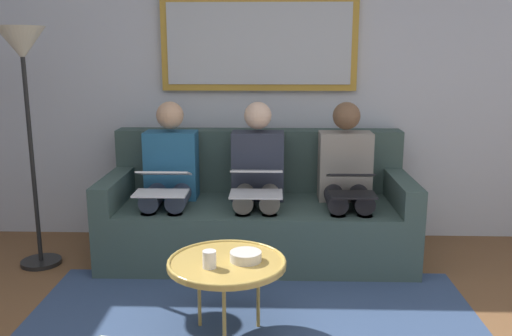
{
  "coord_description": "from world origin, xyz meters",
  "views": [
    {
      "loc": [
        -0.1,
        1.76,
        1.51
      ],
      "look_at": [
        0.0,
        -1.7,
        0.75
      ],
      "focal_mm": 38.06,
      "sensor_mm": 36.0,
      "label": 1
    }
  ],
  "objects_px": {
    "person_middle": "(257,177)",
    "person_right": "(169,176)",
    "cup": "(209,259)",
    "laptop_white": "(163,182)",
    "person_left": "(346,177)",
    "laptop_silver": "(256,181)",
    "couch": "(258,213)",
    "bowl": "(246,256)",
    "coffee_table": "(227,264)",
    "standing_lamp": "(24,71)",
    "laptop_black": "(351,184)",
    "framed_mirror": "(259,44)"
  },
  "relations": [
    {
      "from": "person_middle",
      "to": "person_right",
      "type": "distance_m",
      "value": 0.64
    },
    {
      "from": "cup",
      "to": "person_right",
      "type": "relative_size",
      "value": 0.08
    },
    {
      "from": "laptop_white",
      "to": "person_left",
      "type": "bearing_deg",
      "value": -169.2
    },
    {
      "from": "cup",
      "to": "person_right",
      "type": "distance_m",
      "value": 1.32
    },
    {
      "from": "person_middle",
      "to": "laptop_white",
      "type": "xyz_separation_m",
      "value": [
        0.64,
        0.24,
        0.02
      ]
    },
    {
      "from": "cup",
      "to": "laptop_silver",
      "type": "bearing_deg",
      "value": -101.94
    },
    {
      "from": "couch",
      "to": "bowl",
      "type": "bearing_deg",
      "value": 88.54
    },
    {
      "from": "coffee_table",
      "to": "standing_lamp",
      "type": "height_order",
      "value": "standing_lamp"
    },
    {
      "from": "cup",
      "to": "standing_lamp",
      "type": "height_order",
      "value": "standing_lamp"
    },
    {
      "from": "cup",
      "to": "bowl",
      "type": "distance_m",
      "value": 0.21
    },
    {
      "from": "laptop_black",
      "to": "cup",
      "type": "bearing_deg",
      "value": 49.26
    },
    {
      "from": "bowl",
      "to": "laptop_white",
      "type": "relative_size",
      "value": 0.47
    },
    {
      "from": "couch",
      "to": "laptop_silver",
      "type": "bearing_deg",
      "value": 90.0
    },
    {
      "from": "coffee_table",
      "to": "cup",
      "type": "xyz_separation_m",
      "value": [
        0.08,
        0.09,
        0.06
      ]
    },
    {
      "from": "couch",
      "to": "cup",
      "type": "height_order",
      "value": "couch"
    },
    {
      "from": "couch",
      "to": "standing_lamp",
      "type": "height_order",
      "value": "standing_lamp"
    },
    {
      "from": "person_left",
      "to": "laptop_black",
      "type": "bearing_deg",
      "value": 90.0
    },
    {
      "from": "bowl",
      "to": "laptop_silver",
      "type": "bearing_deg",
      "value": -91.96
    },
    {
      "from": "standing_lamp",
      "to": "couch",
      "type": "bearing_deg",
      "value": -170.2
    },
    {
      "from": "framed_mirror",
      "to": "laptop_silver",
      "type": "bearing_deg",
      "value": 90.0
    },
    {
      "from": "laptop_black",
      "to": "standing_lamp",
      "type": "relative_size",
      "value": 0.2
    },
    {
      "from": "cup",
      "to": "person_middle",
      "type": "xyz_separation_m",
      "value": [
        -0.21,
        -1.24,
        0.14
      ]
    },
    {
      "from": "bowl",
      "to": "person_middle",
      "type": "xyz_separation_m",
      "value": [
        -0.03,
        -1.14,
        0.16
      ]
    },
    {
      "from": "couch",
      "to": "framed_mirror",
      "type": "xyz_separation_m",
      "value": [
        0.0,
        -0.39,
        1.24
      ]
    },
    {
      "from": "cup",
      "to": "couch",
      "type": "bearing_deg",
      "value": -99.17
    },
    {
      "from": "person_right",
      "to": "laptop_white",
      "type": "relative_size",
      "value": 3.2
    },
    {
      "from": "bowl",
      "to": "person_left",
      "type": "distance_m",
      "value": 1.33
    },
    {
      "from": "person_left",
      "to": "person_right",
      "type": "xyz_separation_m",
      "value": [
        1.28,
        0.0,
        0.0
      ]
    },
    {
      "from": "bowl",
      "to": "person_right",
      "type": "xyz_separation_m",
      "value": [
        0.61,
        -1.14,
        0.16
      ]
    },
    {
      "from": "coffee_table",
      "to": "cup",
      "type": "relative_size",
      "value": 6.96
    },
    {
      "from": "couch",
      "to": "laptop_black",
      "type": "height_order",
      "value": "couch"
    },
    {
      "from": "person_left",
      "to": "laptop_white",
      "type": "bearing_deg",
      "value": 10.8
    },
    {
      "from": "bowl",
      "to": "laptop_silver",
      "type": "relative_size",
      "value": 0.44
    },
    {
      "from": "cup",
      "to": "person_right",
      "type": "height_order",
      "value": "person_right"
    },
    {
      "from": "laptop_silver",
      "to": "cup",
      "type": "bearing_deg",
      "value": 78.06
    },
    {
      "from": "framed_mirror",
      "to": "person_left",
      "type": "distance_m",
      "value": 1.23
    },
    {
      "from": "laptop_black",
      "to": "person_right",
      "type": "xyz_separation_m",
      "value": [
        1.28,
        -0.25,
        -0.02
      ]
    },
    {
      "from": "couch",
      "to": "laptop_white",
      "type": "relative_size",
      "value": 6.18
    },
    {
      "from": "coffee_table",
      "to": "person_left",
      "type": "distance_m",
      "value": 1.4
    },
    {
      "from": "couch",
      "to": "cup",
      "type": "distance_m",
      "value": 1.33
    },
    {
      "from": "bowl",
      "to": "laptop_black",
      "type": "height_order",
      "value": "laptop_black"
    },
    {
      "from": "person_left",
      "to": "laptop_black",
      "type": "relative_size",
      "value": 3.49
    },
    {
      "from": "coffee_table",
      "to": "laptop_silver",
      "type": "xyz_separation_m",
      "value": [
        -0.13,
        -0.91,
        0.22
      ]
    },
    {
      "from": "laptop_black",
      "to": "person_left",
      "type": "bearing_deg",
      "value": -90.0
    },
    {
      "from": "couch",
      "to": "person_middle",
      "type": "height_order",
      "value": "person_middle"
    },
    {
      "from": "couch",
      "to": "person_middle",
      "type": "bearing_deg",
      "value": 90.0
    },
    {
      "from": "person_middle",
      "to": "laptop_silver",
      "type": "relative_size",
      "value": 2.99
    },
    {
      "from": "coffee_table",
      "to": "person_right",
      "type": "xyz_separation_m",
      "value": [
        0.51,
        -1.15,
        0.2
      ]
    },
    {
      "from": "coffee_table",
      "to": "person_right",
      "type": "relative_size",
      "value": 0.55
    },
    {
      "from": "framed_mirror",
      "to": "standing_lamp",
      "type": "height_order",
      "value": "framed_mirror"
    }
  ]
}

